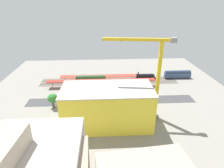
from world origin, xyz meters
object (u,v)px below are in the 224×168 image
object	(u,v)px
freight_coach_far	(91,79)
street_tree_0	(53,98)
parked_car_0	(139,96)
locomotive	(146,76)
parked_car_2	(114,96)
construction_building	(107,107)
street_tree_2	(52,98)
box_truck_1	(122,104)
parked_car_1	(127,96)
parked_car_3	(102,97)
platform_canopy_far	(98,76)
parked_car_5	(76,97)
parked_car_6	(64,98)
parked_car_4	(90,97)
passenger_coach	(178,74)
tower_crane	(152,72)
box_truck_0	(79,106)
street_tree_1	(91,98)
traffic_light	(125,97)
platform_canopy_near	(101,81)

from	to	relation	value
freight_coach_far	street_tree_0	size ratio (longest dim) A/B	2.53
freight_coach_far	parked_car_0	size ratio (longest dim) A/B	4.71
locomotive	parked_car_2	size ratio (longest dim) A/B	3.45
construction_building	street_tree_2	bearing A→B (deg)	-29.90
parked_car_0	box_truck_1	distance (m)	14.56
parked_car_1	construction_building	xyz separation A→B (m)	(12.09, 24.29, 7.79)
parked_car_2	parked_car_3	distance (m)	6.92
platform_canopy_far	street_tree_0	bearing A→B (deg)	54.51
parked_car_1	parked_car_5	bearing A→B (deg)	-0.19
parked_car_0	parked_car_3	distance (m)	21.12
locomotive	parked_car_3	xyz separation A→B (m)	(30.89, 26.20, -1.06)
parked_car_0	street_tree_2	bearing A→B (deg)	9.67
parked_car_6	parked_car_4	bearing A→B (deg)	-177.18
box_truck_1	street_tree_0	distance (m)	34.87
parked_car_5	street_tree_2	distance (m)	14.50
parked_car_1	parked_car_4	distance (m)	20.94
passenger_coach	tower_crane	xyz separation A→B (m)	(31.48, 46.02, 19.48)
freight_coach_far	box_truck_1	xyz separation A→B (m)	(-17.20, 30.71, -1.44)
box_truck_1	parked_car_6	bearing A→B (deg)	-16.86
box_truck_1	passenger_coach	bearing A→B (deg)	-140.20
box_truck_0	parked_car_6	bearing A→B (deg)	-48.46
parked_car_2	box_truck_0	size ratio (longest dim) A/B	0.41
tower_crane	parked_car_1	bearing A→B (deg)	-69.51
parked_car_5	street_tree_0	world-z (taller)	street_tree_0
tower_crane	box_truck_0	distance (m)	40.25
street_tree_0	street_tree_1	size ratio (longest dim) A/B	1.00
passenger_coach	tower_crane	world-z (taller)	tower_crane
parked_car_3	parked_car_4	size ratio (longest dim) A/B	0.95
freight_coach_far	box_truck_1	size ratio (longest dim) A/B	1.96
passenger_coach	parked_car_6	bearing A→B (deg)	19.64
locomotive	parked_car_2	distance (m)	35.10
tower_crane	traffic_light	distance (m)	23.54
parked_car_6	box_truck_1	world-z (taller)	box_truck_1
platform_canopy_near	passenger_coach	distance (m)	54.47
street_tree_2	traffic_light	size ratio (longest dim) A/B	1.10
box_truck_1	street_tree_2	world-z (taller)	street_tree_2
platform_canopy_near	street_tree_2	bearing A→B (deg)	42.74
construction_building	box_truck_1	world-z (taller)	construction_building
passenger_coach	parked_car_2	xyz separation A→B (m)	(46.42, 25.59, -2.21)
parked_car_5	street_tree_0	distance (m)	14.56
parked_car_3	box_truck_0	size ratio (longest dim) A/B	0.42
platform_canopy_near	parked_car_3	size ratio (longest dim) A/B	16.28
parked_car_2	parked_car_0	bearing A→B (deg)	176.49
box_truck_1	street_tree_1	size ratio (longest dim) A/B	1.30
construction_building	box_truck_1	size ratio (longest dim) A/B	3.73
parked_car_1	traffic_light	distance (m)	9.39
box_truck_0	street_tree_2	xyz separation A→B (m)	(13.77, -2.90, 3.37)
parked_car_0	street_tree_1	xyz separation A→B (m)	(26.47, 8.70, 4.10)
parked_car_1	box_truck_0	world-z (taller)	box_truck_0
platform_canopy_near	traffic_light	distance (m)	26.41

